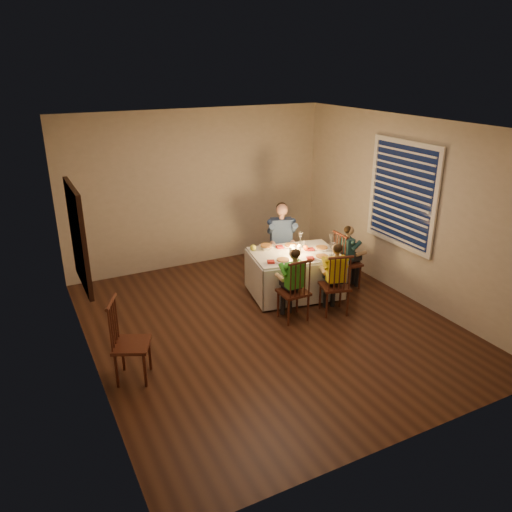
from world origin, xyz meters
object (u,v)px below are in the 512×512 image
chair_near_left (293,319)px  chair_near_right (333,312)px  adult (281,276)px  child_yellow (333,312)px  chair_extra (135,378)px  child_green (293,319)px  chair_adult (281,276)px  child_teal (345,287)px  chair_end (345,287)px  serving_bowl (266,247)px  dining_table (295,265)px

chair_near_left → chair_near_right: (0.60, -0.10, 0.00)m
adult → child_yellow: bearing=-69.5°
chair_extra → child_yellow: bearing=-59.6°
chair_near_right → child_green: (-0.60, 0.10, 0.00)m
chair_adult → child_teal: child_teal is taller
chair_near_left → chair_extra: chair_extra is taller
child_green → chair_near_right: bearing=171.0°
chair_extra → child_teal: 3.64m
chair_near_left → chair_end: 1.36m
chair_near_left → serving_bowl: 1.22m
chair_near_left → serving_bowl: size_ratio=4.31×
chair_near_left → child_green: 0.00m
chair_extra → child_yellow: (2.87, 0.28, 0.00)m
chair_adult → chair_near_right: (0.02, -1.44, 0.00)m
chair_near_left → child_yellow: (0.60, -0.10, 0.00)m
chair_extra → child_teal: size_ratio=0.96×
dining_table → chair_end: (0.85, -0.16, -0.47)m
chair_near_right → child_green: bearing=6.2°
adult → child_green: bearing=-93.7°
chair_extra → child_green: child_green is taller
dining_table → serving_bowl: serving_bowl is taller
child_yellow → dining_table: bearing=-60.8°
chair_near_left → chair_extra: size_ratio=0.94×
chair_near_left → serving_bowl: bearing=-96.2°
adult → child_yellow: size_ratio=1.19×
dining_table → chair_near_left: size_ratio=1.57×
child_green → child_teal: child_green is taller
chair_adult → child_yellow: 1.44m
child_yellow → serving_bowl: size_ratio=4.89×
chair_near_left → chair_extra: bearing=9.7°
dining_table → serving_bowl: (-0.30, 0.33, 0.22)m
chair_adult → adult: adult is taller
child_green → child_yellow: 0.61m
serving_bowl → dining_table: bearing=-47.8°
chair_near_left → child_teal: bearing=-158.0°
chair_end → chair_extra: bearing=104.9°
dining_table → chair_near_right: size_ratio=1.57×
chair_near_right → child_green: 0.61m
child_yellow → child_teal: (0.66, 0.60, 0.00)m
chair_adult → chair_near_right: same height
chair_near_left → chair_end: bearing=-158.0°
chair_extra → child_yellow: size_ratio=0.94×
chair_near_right → serving_bowl: size_ratio=4.31×
child_teal → chair_near_right: bearing=133.2°
chair_extra → chair_end: bearing=-51.2°
chair_adult → chair_end: bearing=-31.1°
dining_table → child_teal: bearing=-0.4°
child_green → chair_adult: bearing=-113.0°
chair_near_left → child_teal: 1.36m
adult → child_green: adult is taller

